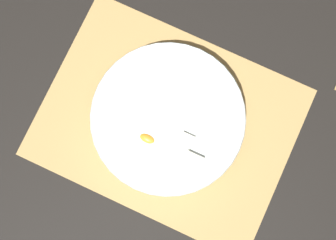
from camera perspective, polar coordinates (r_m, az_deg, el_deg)
name	(u,v)px	position (r m, az deg, el deg)	size (l,w,h in m)	color
ground_plane	(168,122)	(0.87, 0.00, -0.28)	(6.00, 6.00, 0.00)	black
bamboo_mat_center	(168,122)	(0.87, 0.00, -0.25)	(0.46, 0.34, 0.01)	#A8844C
fruit_salad_bowl	(168,119)	(0.83, 0.00, 0.09)	(0.27, 0.27, 0.07)	silver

